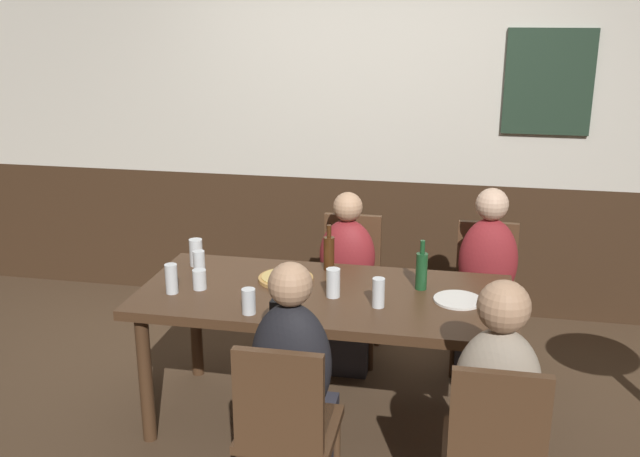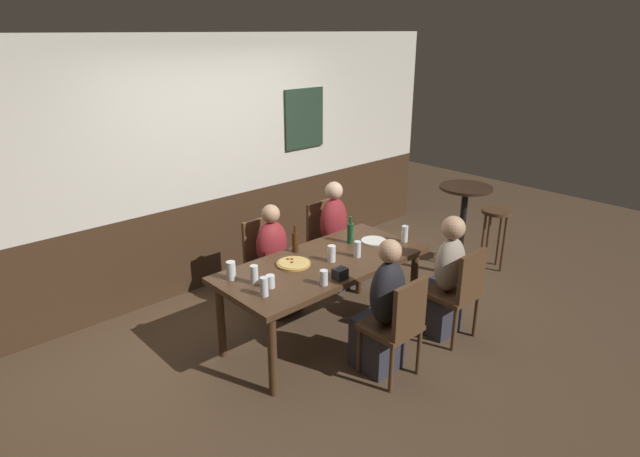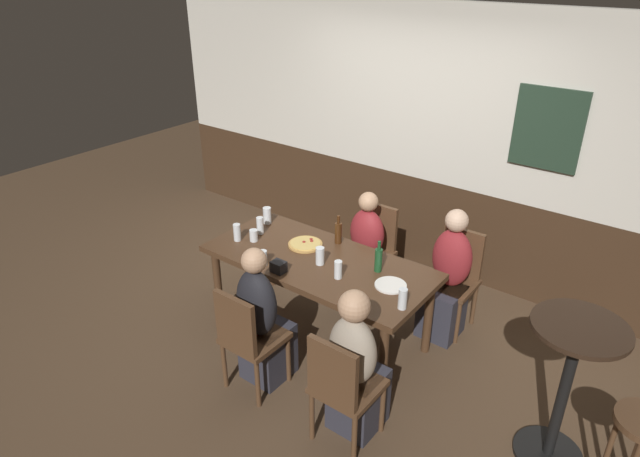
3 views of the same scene
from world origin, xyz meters
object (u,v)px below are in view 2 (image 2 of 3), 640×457
pizza (294,263)px  pint_glass_pale (357,250)px  dining_table (323,270)px  tumbler_water (254,276)px  chair_right_near (459,290)px  plate_white_large (374,241)px  chair_right_far (326,237)px  beer_bottle_brown (295,241)px  person_mid_far (276,267)px  beer_glass_half (405,235)px  beer_glass_tall (324,278)px  condiment_caddy (340,274)px  pint_glass_amber (270,282)px  tumbler_short (264,288)px  person_right_far (337,242)px  person_mid_near (382,317)px  side_bar_table (462,224)px  bar_stool (496,223)px  highball_clear (231,272)px  beer_bottle_green (350,232)px  pint_glass_stout (332,255)px  person_right_near (443,284)px  chair_mid_near (398,323)px  chair_mid_far (265,258)px

pizza → pint_glass_pale: (0.52, -0.26, 0.05)m
dining_table → tumbler_water: size_ratio=12.25×
chair_right_near → plate_white_large: size_ratio=3.65×
chair_right_far → beer_bottle_brown: (-0.87, -0.52, 0.34)m
dining_table → person_mid_far: size_ratio=1.75×
beer_glass_half → beer_glass_tall: 1.19m
plate_white_large → beer_glass_tall: bearing=-160.6°
chair_right_far → condiment_caddy: (-0.96, -1.19, 0.29)m
pint_glass_amber → tumbler_short: bearing=-146.4°
pint_glass_pale → plate_white_large: pint_glass_pale is taller
person_right_far → person_mid_near: bearing=-121.3°
condiment_caddy → beer_bottle_brown: bearing=82.1°
dining_table → pint_glass_pale: size_ratio=12.97×
side_bar_table → bar_stool: side_bar_table is taller
highball_clear → beer_bottle_green: size_ratio=0.58×
pint_glass_amber → bar_stool: bearing=-3.4°
pizza → bar_stool: bearing=-8.2°
chair_right_far → pint_glass_stout: size_ratio=6.00×
beer_glass_tall → beer_bottle_brown: 0.71m
dining_table → pint_glass_pale: pint_glass_pale is taller
plate_white_large → person_right_near: bearing=-76.7°
person_mid_near → beer_glass_tall: (-0.30, 0.36, 0.31)m
dining_table → tumbler_short: 0.79m
chair_mid_near → bar_stool: 2.51m
beer_bottle_brown → condiment_caddy: bearing=-97.9°
chair_right_near → condiment_caddy: 1.13m
tumbler_water → beer_bottle_brown: beer_bottle_brown is taller
person_right_near → tumbler_water: size_ratio=7.41×
pint_glass_pale → condiment_caddy: (-0.42, -0.21, -0.02)m
pint_glass_amber → condiment_caddy: pint_glass_amber is taller
chair_mid_far → condiment_caddy: bearing=-96.3°
dining_table → chair_right_far: (0.83, 0.85, -0.17)m
highball_clear → tumbler_water: size_ratio=0.99×
tumbler_short → chair_mid_near: bearing=-42.2°
tumbler_water → plate_white_large: (1.36, -0.04, -0.06)m
person_mid_near → pint_glass_pale: (0.29, 0.55, 0.32)m
chair_mid_near → pint_glass_stout: (0.05, 0.80, 0.31)m
person_right_far → pint_glass_stout: bearing=-136.8°
beer_glass_tall → chair_mid_near: bearing=-59.8°
beer_glass_half → plate_white_large: beer_glass_half is taller
person_right_far → beer_bottle_brown: bearing=-157.8°
pint_glass_pale → beer_glass_tall: (-0.59, -0.20, -0.01)m
pint_glass_amber → dining_table: bearing=7.2°
side_bar_table → chair_right_near: bearing=-147.6°
beer_bottle_brown → plate_white_large: beer_bottle_brown is taller
highball_clear → condiment_caddy: (0.65, -0.59, -0.02)m
pint_glass_pale → bar_stool: 2.17m
chair_mid_far → tumbler_water: bearing=-131.1°
beer_glass_half → chair_right_far: bearing=92.5°
side_bar_table → beer_bottle_green: bearing=170.5°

